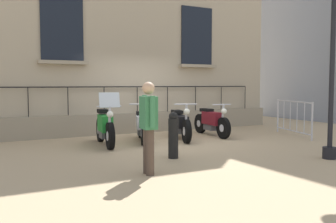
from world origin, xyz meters
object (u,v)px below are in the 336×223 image
(motorcycle_white, at_px, (143,126))
(bollard, at_px, (173,135))
(motorcycle_black, at_px, (180,125))
(motorcycle_maroon, at_px, (212,122))
(pedestrian_standing, at_px, (148,123))
(crowd_barrier, at_px, (294,117))
(motorcycle_green, at_px, (105,128))
(lamppost, at_px, (334,17))

(motorcycle_white, relative_size, bollard, 1.96)
(motorcycle_black, bearing_deg, motorcycle_maroon, 96.60)
(motorcycle_black, distance_m, pedestrian_standing, 4.21)
(motorcycle_black, distance_m, bollard, 2.73)
(motorcycle_black, bearing_deg, crowd_barrier, 72.20)
(motorcycle_green, xyz_separation_m, pedestrian_standing, (3.25, -0.36, 0.43))
(bollard, height_order, pedestrian_standing, pedestrian_standing)
(crowd_barrier, distance_m, pedestrian_standing, 6.25)
(motorcycle_black, bearing_deg, motorcycle_green, -88.47)
(bollard, xyz_separation_m, pedestrian_standing, (1.02, -1.05, 0.39))
(motorcycle_black, relative_size, motorcycle_maroon, 1.06)
(lamppost, relative_size, pedestrian_standing, 2.50)
(motorcycle_maroon, xyz_separation_m, bollard, (2.42, -2.66, 0.07))
(motorcycle_white, xyz_separation_m, pedestrian_standing, (3.44, -1.47, 0.46))
(crowd_barrier, relative_size, pedestrian_standing, 1.22)
(lamppost, bearing_deg, crowd_barrier, 145.09)
(motorcycle_green, relative_size, bollard, 2.04)
(motorcycle_white, xyz_separation_m, motorcycle_black, (0.13, 1.08, -0.00))
(motorcycle_green, relative_size, motorcycle_maroon, 0.99)
(motorcycle_white, xyz_separation_m, motorcycle_maroon, (-0.01, 2.25, 0.00))
(pedestrian_standing, bearing_deg, crowd_barrier, 111.27)
(motorcycle_maroon, relative_size, crowd_barrier, 1.03)
(motorcycle_green, relative_size, lamppost, 0.50)
(motorcycle_black, bearing_deg, lamppost, 18.53)
(lamppost, distance_m, pedestrian_standing, 4.37)
(motorcycle_maroon, bearing_deg, motorcycle_white, -89.77)
(crowd_barrier, xyz_separation_m, bollard, (1.24, -4.76, -0.08))
(pedestrian_standing, bearing_deg, bollard, 134.16)
(crowd_barrier, relative_size, bollard, 1.99)
(motorcycle_green, xyz_separation_m, crowd_barrier, (0.99, 5.45, 0.11))
(motorcycle_white, bearing_deg, lamppost, 30.76)
(motorcycle_black, bearing_deg, motorcycle_white, -96.66)
(lamppost, bearing_deg, motorcycle_white, -149.24)
(motorcycle_green, relative_size, crowd_barrier, 1.03)
(motorcycle_white, distance_m, crowd_barrier, 4.50)
(crowd_barrier, bearing_deg, bollard, -75.40)
(motorcycle_maroon, bearing_deg, motorcycle_black, -83.40)
(motorcycle_black, height_order, pedestrian_standing, pedestrian_standing)
(motorcycle_white, relative_size, crowd_barrier, 0.99)
(motorcycle_white, distance_m, motorcycle_black, 1.09)
(motorcycle_green, height_order, motorcycle_maroon, motorcycle_green)
(motorcycle_white, relative_size, lamppost, 0.48)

